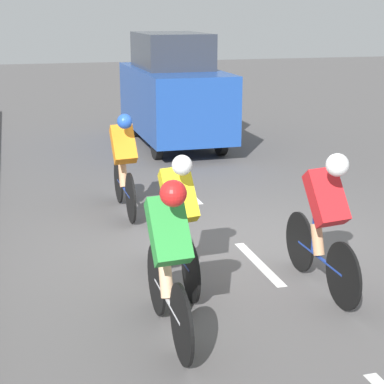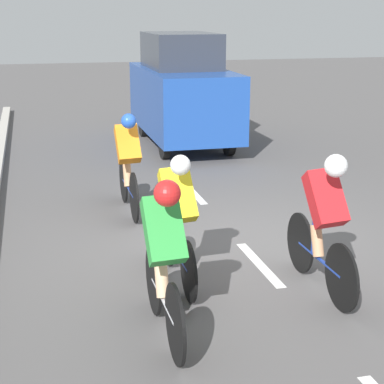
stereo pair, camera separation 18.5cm
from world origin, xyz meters
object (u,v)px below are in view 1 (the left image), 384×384
object	(u,v)px
cyclist_yellow	(179,216)
cyclist_orange	(124,162)
cyclist_green	(169,256)
support_car	(173,91)
cyclist_red	(325,218)

from	to	relation	value
cyclist_yellow	cyclist_orange	distance (m)	2.70
cyclist_green	cyclist_yellow	xyz separation A→B (m)	(-0.39, -1.17, -0.03)
support_car	cyclist_orange	bearing A→B (deg)	67.64
cyclist_yellow	cyclist_orange	size ratio (longest dim) A/B	0.94
cyclist_green	cyclist_orange	size ratio (longest dim) A/B	0.95
cyclist_green	cyclist_yellow	size ratio (longest dim) A/B	1.01
cyclist_red	cyclist_yellow	bearing A→B (deg)	-21.96
cyclist_green	support_car	bearing A→B (deg)	-104.40
cyclist_yellow	support_car	world-z (taller)	support_car
cyclist_red	cyclist_orange	bearing A→B (deg)	-64.69
cyclist_orange	cyclist_yellow	bearing A→B (deg)	92.62
cyclist_red	support_car	distance (m)	7.96
cyclist_green	cyclist_red	xyz separation A→B (m)	(-1.82, -0.59, -0.00)
cyclist_green	cyclist_red	size ratio (longest dim) A/B	0.98
cyclist_yellow	support_car	bearing A→B (deg)	-103.71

